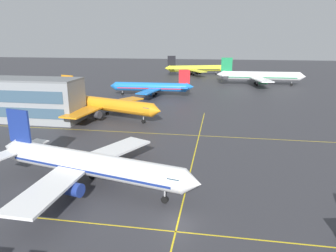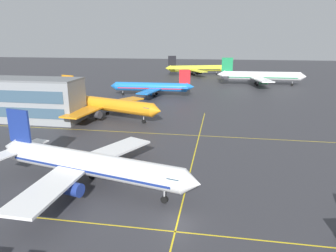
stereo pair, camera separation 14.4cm
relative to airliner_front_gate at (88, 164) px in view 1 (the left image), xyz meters
name	(u,v)px [view 1 (the left image)]	position (x,y,z in m)	size (l,w,h in m)	color
ground_plane	(178,222)	(14.32, -7.13, -3.65)	(600.00, 600.00, 0.00)	#333338
airliner_front_gate	(88,164)	(0.00, 0.00, 0.00)	(34.08, 28.99, 10.70)	white
airliner_second_row	(105,104)	(-12.70, 40.71, 0.12)	(34.55, 29.57, 11.06)	orange
airliner_third_row	(152,87)	(-7.21, 76.01, -0.19)	(32.58, 28.18, 10.15)	blue
airliner_far_left_stand	(260,76)	(36.58, 111.85, 0.66)	(40.57, 35.07, 12.64)	white
airliner_far_right_stand	(195,69)	(3.14, 148.10, 0.25)	(35.94, 30.72, 11.44)	yellow
taxiway_markings	(191,168)	(14.32, 9.54, -3.65)	(166.30, 82.13, 0.01)	yellow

